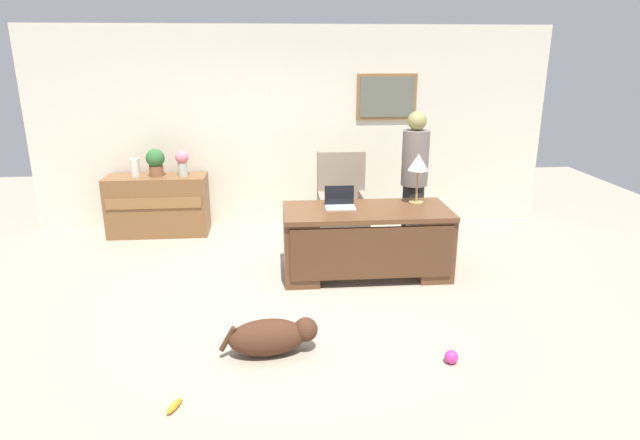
{
  "coord_description": "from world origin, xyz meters",
  "views": [
    {
      "loc": [
        -0.26,
        -4.82,
        2.37
      ],
      "look_at": [
        0.18,
        0.3,
        0.75
      ],
      "focal_mm": 30.25,
      "sensor_mm": 36.0,
      "label": 1
    }
  ],
  "objects": [
    {
      "name": "ground_plane",
      "position": [
        0.0,
        0.0,
        0.0
      ],
      "size": [
        12.0,
        12.0,
        0.0
      ],
      "primitive_type": "plane",
      "color": "#9E937F"
    },
    {
      "name": "back_wall",
      "position": [
        0.01,
        2.6,
        1.35
      ],
      "size": [
        7.0,
        0.16,
        2.7
      ],
      "color": "beige",
      "rests_on": "ground_plane"
    },
    {
      "name": "desk",
      "position": [
        0.71,
        0.63,
        0.41
      ],
      "size": [
        1.79,
        0.82,
        0.75
      ],
      "color": "brown",
      "rests_on": "ground_plane"
    },
    {
      "name": "credenza",
      "position": [
        -1.82,
        2.25,
        0.4
      ],
      "size": [
        1.31,
        0.5,
        0.8
      ],
      "color": "brown",
      "rests_on": "ground_plane"
    },
    {
      "name": "armchair",
      "position": [
        0.57,
        1.62,
        0.51
      ],
      "size": [
        0.6,
        0.59,
        1.17
      ],
      "color": "gray",
      "rests_on": "ground_plane"
    },
    {
      "name": "person_standing",
      "position": [
        1.42,
        1.42,
        0.88
      ],
      "size": [
        0.32,
        0.32,
        1.7
      ],
      "color": "#262323",
      "rests_on": "ground_plane"
    },
    {
      "name": "dog_lying",
      "position": [
        -0.32,
        -0.92,
        0.16
      ],
      "size": [
        0.8,
        0.36,
        0.3
      ],
      "color": "#472819",
      "rests_on": "ground_plane"
    },
    {
      "name": "laptop",
      "position": [
        0.43,
        0.76,
        0.8
      ],
      "size": [
        0.32,
        0.22,
        0.22
      ],
      "color": "#B2B5BA",
      "rests_on": "desk"
    },
    {
      "name": "desk_lamp",
      "position": [
        1.3,
        0.82,
        1.18
      ],
      "size": [
        0.22,
        0.22,
        0.56
      ],
      "color": "#9E8447",
      "rests_on": "desk"
    },
    {
      "name": "vase_with_flowers",
      "position": [
        -1.46,
        2.25,
        0.99
      ],
      "size": [
        0.17,
        0.17,
        0.33
      ],
      "color": "#B5BFB6",
      "rests_on": "credenza"
    },
    {
      "name": "vase_empty",
      "position": [
        -2.07,
        2.25,
        0.91
      ],
      "size": [
        0.12,
        0.12,
        0.23
      ],
      "primitive_type": "cylinder",
      "color": "silver",
      "rests_on": "credenza"
    },
    {
      "name": "potted_plant",
      "position": [
        -1.8,
        2.25,
        0.99
      ],
      "size": [
        0.24,
        0.24,
        0.36
      ],
      "color": "brown",
      "rests_on": "credenza"
    },
    {
      "name": "dog_toy_ball",
      "position": [
        1.1,
        -1.19,
        0.05
      ],
      "size": [
        0.11,
        0.11,
        0.11
      ],
      "primitive_type": "sphere",
      "color": "#D8338C",
      "rests_on": "ground_plane"
    },
    {
      "name": "dog_toy_bone",
      "position": [
        -0.99,
        -1.58,
        0.03
      ],
      "size": [
        0.11,
        0.19,
        0.05
      ],
      "primitive_type": "ellipsoid",
      "rotation": [
        0.0,
        0.0,
        1.18
      ],
      "color": "orange",
      "rests_on": "ground_plane"
    }
  ]
}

